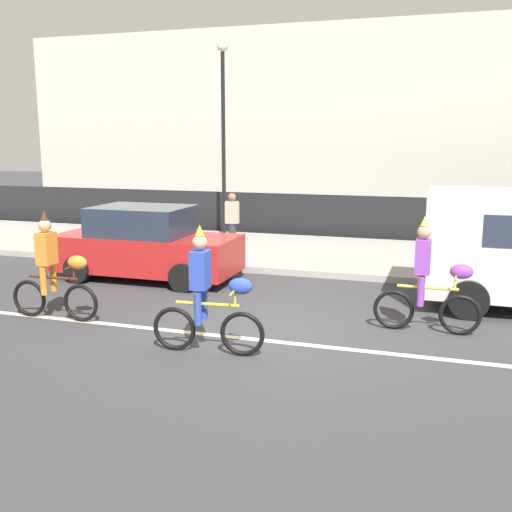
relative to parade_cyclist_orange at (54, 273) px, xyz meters
The scene contains 11 objects.
ground_plane 3.75m from the parade_cyclist_orange, ahead, with size 80.00×80.00×0.00m, color #38383A.
road_centre_line 3.72m from the parade_cyclist_orange, ahead, with size 36.00×0.14×0.01m, color beige.
sidewalk_curb 7.94m from the parade_cyclist_orange, 62.74° to the left, with size 60.00×5.00×0.15m, color #9E9B93.
fence_line 10.57m from the parade_cyclist_orange, 69.96° to the left, with size 40.00×0.08×1.40m, color black.
building_backdrop 18.96m from the parade_cyclist_orange, 81.38° to the left, with size 28.00×8.00×7.42m, color beige.
parade_cyclist_orange is the anchor object (origin of this frame).
parade_cyclist_cobalt 3.29m from the parade_cyclist_orange, 13.19° to the right, with size 1.72×0.50×1.92m.
parade_cyclist_purple 6.36m from the parade_cyclist_orange, 11.39° to the left, with size 1.72×0.50×1.92m.
parked_car_red 3.30m from the parade_cyclist_orange, 89.55° to the left, with size 4.10×1.92×1.64m.
street_lamp_post 9.36m from the parade_cyclist_orange, 91.18° to the left, with size 0.36×0.36×5.86m.
pedestrian_onlooker 5.80m from the parade_cyclist_orange, 77.71° to the left, with size 0.32×0.20×1.62m.
Camera 1 is at (2.83, -9.10, 3.13)m, focal length 42.00 mm.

